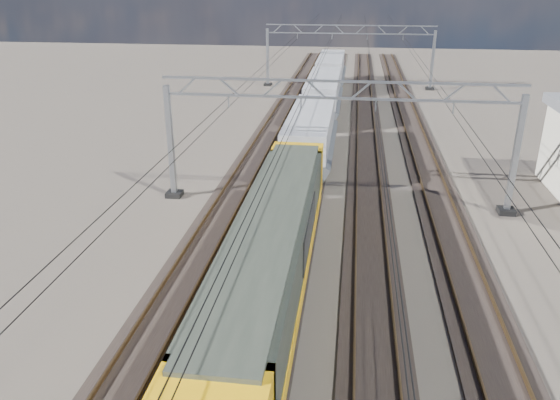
# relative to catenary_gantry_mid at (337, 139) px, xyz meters

# --- Properties ---
(ground) EXTENTS (160.00, 160.00, 0.00)m
(ground) POSITION_rel_catenary_gantry_mid_xyz_m (-0.00, -4.00, -3.91)
(ground) COLOR #2C2721
(ground) RESTS_ON ground
(track_outer_west) EXTENTS (2.60, 140.00, 0.30)m
(track_outer_west) POSITION_rel_catenary_gantry_mid_xyz_m (-6.00, -4.00, -3.83)
(track_outer_west) COLOR black
(track_outer_west) RESTS_ON ground
(track_loco) EXTENTS (2.60, 140.00, 0.30)m
(track_loco) POSITION_rel_catenary_gantry_mid_xyz_m (-2.00, -4.00, -3.83)
(track_loco) COLOR black
(track_loco) RESTS_ON ground
(track_inner_east) EXTENTS (2.60, 140.00, 0.30)m
(track_inner_east) POSITION_rel_catenary_gantry_mid_xyz_m (2.00, -4.00, -3.83)
(track_inner_east) COLOR black
(track_inner_east) RESTS_ON ground
(track_outer_east) EXTENTS (2.60, 140.00, 0.30)m
(track_outer_east) POSITION_rel_catenary_gantry_mid_xyz_m (6.00, -4.00, -3.83)
(track_outer_east) COLOR black
(track_outer_east) RESTS_ON ground
(catenary_gantry_mid) EXTENTS (19.90, 0.90, 7.11)m
(catenary_gantry_mid) POSITION_rel_catenary_gantry_mid_xyz_m (0.00, 0.00, 0.00)
(catenary_gantry_mid) COLOR gray
(catenary_gantry_mid) RESTS_ON ground
(catenary_gantry_far) EXTENTS (19.90, 0.90, 7.11)m
(catenary_gantry_far) POSITION_rel_catenary_gantry_mid_xyz_m (0.00, 36.00, 0.00)
(catenary_gantry_far) COLOR gray
(catenary_gantry_far) RESTS_ON ground
(overhead_wires) EXTENTS (12.03, 140.00, 0.53)m
(overhead_wires) POSITION_rel_catenary_gantry_mid_xyz_m (-0.00, 4.00, 1.84)
(overhead_wires) COLOR black
(overhead_wires) RESTS_ON ground
(locomotive) EXTENTS (2.76, 21.10, 3.62)m
(locomotive) POSITION_rel_catenary_gantry_mid_xyz_m (-2.00, -10.75, -1.58)
(locomotive) COLOR black
(locomotive) RESTS_ON ground
(hopper_wagon_lead) EXTENTS (3.38, 13.00, 3.25)m
(hopper_wagon_lead) POSITION_rel_catenary_gantry_mid_xyz_m (-2.00, 6.95, -1.67)
(hopper_wagon_lead) COLOR black
(hopper_wagon_lead) RESTS_ON ground
(hopper_wagon_mid) EXTENTS (3.38, 13.00, 3.25)m
(hopper_wagon_mid) POSITION_rel_catenary_gantry_mid_xyz_m (-2.00, 21.15, -1.67)
(hopper_wagon_mid) COLOR black
(hopper_wagon_mid) RESTS_ON ground
(hopper_wagon_third) EXTENTS (3.38, 13.00, 3.25)m
(hopper_wagon_third) POSITION_rel_catenary_gantry_mid_xyz_m (-2.00, 35.35, -1.67)
(hopper_wagon_third) COLOR black
(hopper_wagon_third) RESTS_ON ground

